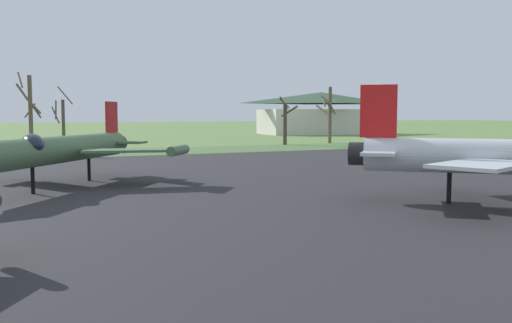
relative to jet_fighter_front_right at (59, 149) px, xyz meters
The scene contains 9 objects.
asphalt_apron 14.79m from the jet_fighter_front_right, 33.86° to the right, with size 98.01×59.58×0.05m, color #28282B.
grass_verge_strip 30.27m from the jet_fighter_front_right, 66.28° to the left, with size 158.01×12.00×0.06m, color #4C6E3A.
jet_fighter_front_right is the anchor object (origin of this frame).
bare_tree_left_of_center 32.48m from the jet_fighter_front_right, 89.02° to the left, with size 2.55×2.26×8.81m.
bare_tree_center 36.59m from the jet_fighter_front_right, 83.21° to the left, with size 2.35×2.25×7.45m.
bare_tree_right_of_center 46.61m from the jet_fighter_front_right, 45.34° to the left, with size 2.81×2.79×6.58m.
bare_tree_far_right 52.90m from the jet_fighter_front_right, 40.16° to the left, with size 2.48×2.90×8.10m.
bare_tree_backdrop_extra 63.12m from the jet_fighter_front_right, 34.36° to the left, with size 3.03×3.05×8.39m.
visitor_building 90.96m from the jet_fighter_front_right, 48.23° to the left, with size 27.97×17.39×8.88m.
Camera 1 is at (-15.59, -6.52, 4.16)m, focal length 38.63 mm.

